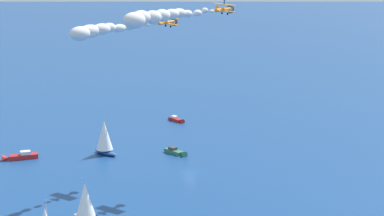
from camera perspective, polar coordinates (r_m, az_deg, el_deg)
ground_plane at (r=178.83m, az=-0.19°, el=-5.69°), size 2000.00×2000.00×0.00m
motorboat_near_centre at (r=195.39m, az=-1.38°, el=-3.90°), size 8.61×5.43×2.46m
motorboat_far_port at (r=235.68m, az=-1.34°, el=-1.05°), size 8.12×4.28×2.29m
motorboat_offshore at (r=197.04m, az=-15.04°, el=-4.16°), size 3.03×10.27×2.95m
sailboat_trailing at (r=146.59m, az=-9.39°, el=-8.15°), size 7.81×6.00×10.02m
sailboat_ahead at (r=195.84m, az=-7.72°, el=-2.56°), size 9.03×7.07×11.65m
biplane_lead at (r=175.66m, az=-2.20°, el=7.58°), size 6.76×6.88×3.60m
wingwalker_lead at (r=175.42m, az=-2.18°, el=8.29°), size 0.82×0.60×1.77m
smoke_trail_lead at (r=156.83m, az=-8.24°, el=6.78°), size 19.15×26.33×3.81m
biplane_wingman at (r=168.96m, az=2.83°, el=8.69°), size 6.76×6.88×3.60m
wingwalker_wingman at (r=168.76m, az=2.87°, el=9.43°), size 0.82×0.60×1.77m
smoke_trail_wingman at (r=147.01m, az=-3.33°, el=8.01°), size 21.71×28.62×3.96m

